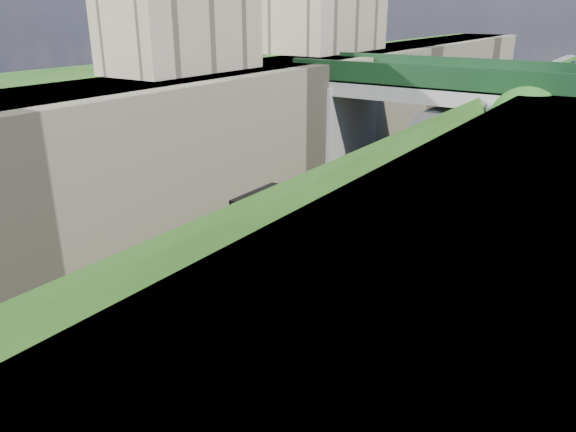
{
  "coord_description": "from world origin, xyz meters",
  "views": [
    {
      "loc": [
        11.25,
        -7.47,
        10.06
      ],
      "look_at": [
        0.0,
        9.3,
        2.52
      ],
      "focal_mm": 35.0,
      "sensor_mm": 36.0,
      "label": 1
    }
  ],
  "objects_px": {
    "tree": "(528,127)",
    "tender": "(345,225)",
    "road_bridge": "(445,119)",
    "locomotive": "(232,289)"
  },
  "relations": [
    {
      "from": "road_bridge",
      "to": "tree",
      "type": "xyz_separation_m",
      "value": [
        4.97,
        -2.71,
        0.57
      ]
    },
    {
      "from": "tree",
      "to": "tender",
      "type": "height_order",
      "value": "tree"
    },
    {
      "from": "road_bridge",
      "to": "locomotive",
      "type": "distance_m",
      "value": 19.73
    },
    {
      "from": "tree",
      "to": "tender",
      "type": "relative_size",
      "value": 1.1
    },
    {
      "from": "tree",
      "to": "locomotive",
      "type": "xyz_separation_m",
      "value": [
        -4.71,
        -16.9,
        -2.75
      ]
    },
    {
      "from": "road_bridge",
      "to": "tender",
      "type": "bearing_deg",
      "value": -88.8
    },
    {
      "from": "road_bridge",
      "to": "tender",
      "type": "distance_m",
      "value": 12.5
    },
    {
      "from": "road_bridge",
      "to": "tender",
      "type": "relative_size",
      "value": 2.67
    },
    {
      "from": "locomotive",
      "to": "tender",
      "type": "height_order",
      "value": "locomotive"
    },
    {
      "from": "tender",
      "to": "road_bridge",
      "type": "bearing_deg",
      "value": 91.2
    }
  ]
}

